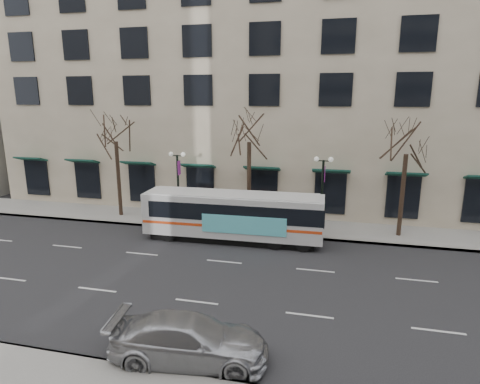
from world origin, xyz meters
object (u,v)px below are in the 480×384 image
(silver_car, at_px, (189,339))
(tree_far_right, at_px, (408,139))
(tree_far_left, at_px, (115,128))
(lamp_post_right, at_px, (322,191))
(lamp_post_left, at_px, (178,184))
(tree_far_mid, at_px, (249,128))
(city_bus, at_px, (234,215))

(silver_car, bearing_deg, tree_far_right, -37.40)
(tree_far_left, xyz_separation_m, lamp_post_right, (15.01, -0.60, -3.75))
(lamp_post_left, bearing_deg, tree_far_mid, 6.85)
(city_bus, bearing_deg, lamp_post_left, 151.48)
(tree_far_right, xyz_separation_m, silver_car, (-8.87, -15.00, -5.63))
(lamp_post_right, height_order, city_bus, lamp_post_right)
(lamp_post_right, bearing_deg, lamp_post_left, 180.00)
(tree_far_left, relative_size, tree_far_mid, 0.98)
(tree_far_right, distance_m, city_bus, 11.74)
(lamp_post_left, bearing_deg, silver_car, -66.96)
(lamp_post_left, height_order, lamp_post_right, same)
(tree_far_mid, relative_size, silver_car, 1.56)
(lamp_post_left, bearing_deg, city_bus, -27.16)
(tree_far_mid, bearing_deg, tree_far_left, -180.00)
(tree_far_left, bearing_deg, tree_far_mid, 0.00)
(lamp_post_right, xyz_separation_m, city_bus, (-5.32, -2.40, -1.27))
(tree_far_mid, height_order, lamp_post_right, tree_far_mid)
(silver_car, bearing_deg, city_bus, 0.05)
(tree_far_right, relative_size, lamp_post_left, 1.55)
(tree_far_right, bearing_deg, city_bus, -163.77)
(lamp_post_left, height_order, silver_car, lamp_post_left)
(silver_car, bearing_deg, lamp_post_right, -21.87)
(tree_far_right, xyz_separation_m, lamp_post_right, (-4.99, -0.60, -3.48))
(city_bus, relative_size, silver_car, 2.07)
(silver_car, bearing_deg, lamp_post_left, 16.23)
(tree_far_mid, relative_size, tree_far_right, 1.06)
(tree_far_left, relative_size, tree_far_right, 1.03)
(tree_far_right, height_order, silver_car, tree_far_right)
(tree_far_left, height_order, tree_far_right, tree_far_left)
(silver_car, bearing_deg, tree_far_mid, -2.49)
(lamp_post_right, relative_size, city_bus, 0.46)
(tree_far_left, height_order, city_bus, tree_far_left)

